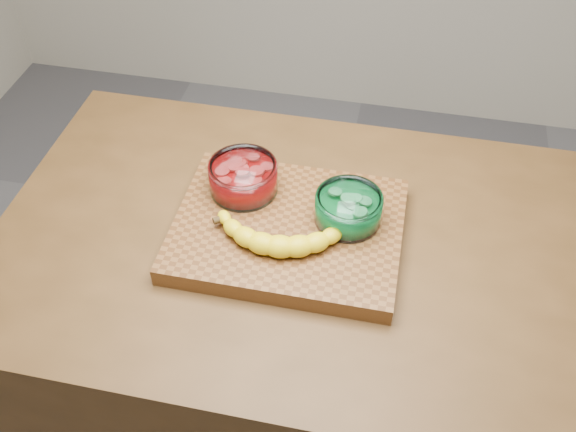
# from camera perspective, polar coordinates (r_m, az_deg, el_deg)

# --- Properties ---
(counter) EXTENTS (1.20, 0.80, 0.90)m
(counter) POSITION_cam_1_polar(r_m,az_deg,el_deg) (1.66, 0.00, -12.40)
(counter) COLOR #4D3217
(counter) RESTS_ON ground
(cutting_board) EXTENTS (0.45, 0.35, 0.04)m
(cutting_board) POSITION_cam_1_polar(r_m,az_deg,el_deg) (1.29, 0.00, -1.25)
(cutting_board) COLOR brown
(cutting_board) RESTS_ON counter
(bowl_red) EXTENTS (0.14, 0.14, 0.07)m
(bowl_red) POSITION_cam_1_polar(r_m,az_deg,el_deg) (1.32, -4.00, 3.42)
(bowl_red) COLOR white
(bowl_red) RESTS_ON cutting_board
(bowl_green) EXTENTS (0.13, 0.13, 0.06)m
(bowl_green) POSITION_cam_1_polar(r_m,az_deg,el_deg) (1.26, 5.39, 0.66)
(bowl_green) COLOR white
(bowl_green) RESTS_ON cutting_board
(banana) EXTENTS (0.30, 0.14, 0.04)m
(banana) POSITION_cam_1_polar(r_m,az_deg,el_deg) (1.23, -0.66, -1.38)
(banana) COLOR yellow
(banana) RESTS_ON cutting_board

